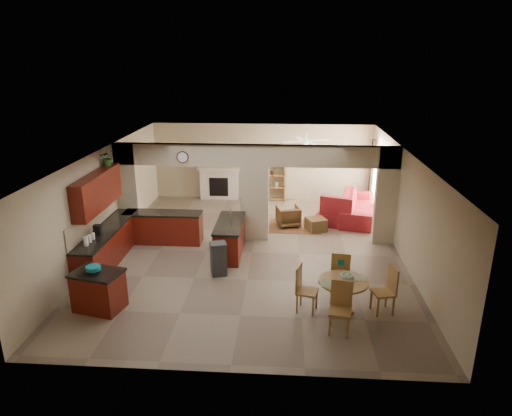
# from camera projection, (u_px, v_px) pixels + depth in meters

# --- Properties ---
(floor) EXTENTS (10.00, 10.00, 0.00)m
(floor) POSITION_uv_depth(u_px,v_px,m) (252.00, 252.00, 12.52)
(floor) COLOR #7A6A54
(floor) RESTS_ON ground
(ceiling) EXTENTS (10.00, 10.00, 0.00)m
(ceiling) POSITION_uv_depth(u_px,v_px,m) (252.00, 152.00, 11.62)
(ceiling) COLOR white
(ceiling) RESTS_ON wall_back
(wall_back) EXTENTS (8.00, 0.00, 8.00)m
(wall_back) POSITION_uv_depth(u_px,v_px,m) (262.00, 162.00, 16.80)
(wall_back) COLOR tan
(wall_back) RESTS_ON floor
(wall_front) EXTENTS (8.00, 0.00, 8.00)m
(wall_front) POSITION_uv_depth(u_px,v_px,m) (228.00, 300.00, 7.34)
(wall_front) COLOR tan
(wall_front) RESTS_ON floor
(wall_left) EXTENTS (0.00, 10.00, 10.00)m
(wall_left) POSITION_uv_depth(u_px,v_px,m) (105.00, 201.00, 12.33)
(wall_left) COLOR tan
(wall_left) RESTS_ON floor
(wall_right) EXTENTS (0.00, 10.00, 10.00)m
(wall_right) POSITION_uv_depth(u_px,v_px,m) (406.00, 207.00, 11.81)
(wall_right) COLOR tan
(wall_right) RESTS_ON floor
(partition_left_pier) EXTENTS (0.60, 0.25, 2.80)m
(partition_left_pier) POSITION_uv_depth(u_px,v_px,m) (128.00, 191.00, 13.25)
(partition_left_pier) COLOR tan
(partition_left_pier) RESTS_ON floor
(partition_center_pier) EXTENTS (0.80, 0.25, 2.20)m
(partition_center_pier) POSITION_uv_depth(u_px,v_px,m) (255.00, 203.00, 13.11)
(partition_center_pier) COLOR tan
(partition_center_pier) RESTS_ON floor
(partition_right_pier) EXTENTS (0.60, 0.25, 2.80)m
(partition_right_pier) POSITION_uv_depth(u_px,v_px,m) (386.00, 196.00, 12.78)
(partition_right_pier) COLOR tan
(partition_right_pier) RESTS_ON floor
(partition_header) EXTENTS (8.00, 0.25, 0.60)m
(partition_header) POSITION_uv_depth(u_px,v_px,m) (255.00, 155.00, 12.67)
(partition_header) COLOR tan
(partition_header) RESTS_ON partition_center_pier
(kitchen_counter) EXTENTS (2.52, 3.29, 1.48)m
(kitchen_counter) POSITION_uv_depth(u_px,v_px,m) (132.00, 237.00, 12.34)
(kitchen_counter) COLOR #490D08
(kitchen_counter) RESTS_ON floor
(upper_cabinets) EXTENTS (0.35, 2.40, 0.90)m
(upper_cabinets) POSITION_uv_depth(u_px,v_px,m) (97.00, 191.00, 11.39)
(upper_cabinets) COLOR #490D08
(upper_cabinets) RESTS_ON wall_left
(peninsula) EXTENTS (0.70, 1.85, 0.91)m
(peninsula) POSITION_uv_depth(u_px,v_px,m) (230.00, 238.00, 12.30)
(peninsula) COLOR #490D08
(peninsula) RESTS_ON floor
(wall_clock) EXTENTS (0.34, 0.03, 0.34)m
(wall_clock) POSITION_uv_depth(u_px,v_px,m) (183.00, 157.00, 12.67)
(wall_clock) COLOR #462617
(wall_clock) RESTS_ON partition_header
(rug) EXTENTS (1.60, 1.30, 0.01)m
(rug) POSITION_uv_depth(u_px,v_px,m) (295.00, 226.00, 14.42)
(rug) COLOR brown
(rug) RESTS_ON floor
(fireplace) EXTENTS (1.60, 0.35, 1.20)m
(fireplace) POSITION_uv_depth(u_px,v_px,m) (219.00, 183.00, 16.99)
(fireplace) COLOR beige
(fireplace) RESTS_ON floor
(shelving_unit) EXTENTS (1.00, 0.32, 1.80)m
(shelving_unit) POSITION_uv_depth(u_px,v_px,m) (271.00, 177.00, 16.77)
(shelving_unit) COLOR olive
(shelving_unit) RESTS_ON floor
(window_a) EXTENTS (0.02, 0.90, 1.90)m
(window_a) POSITION_uv_depth(u_px,v_px,m) (386.00, 190.00, 14.05)
(window_a) COLOR white
(window_a) RESTS_ON wall_right
(window_b) EXTENTS (0.02, 0.90, 1.90)m
(window_b) POSITION_uv_depth(u_px,v_px,m) (376.00, 176.00, 15.66)
(window_b) COLOR white
(window_b) RESTS_ON wall_right
(glazed_door) EXTENTS (0.02, 0.70, 2.10)m
(glazed_door) POSITION_uv_depth(u_px,v_px,m) (380.00, 187.00, 14.91)
(glazed_door) COLOR white
(glazed_door) RESTS_ON wall_right
(drape_a_left) EXTENTS (0.10, 0.28, 2.30)m
(drape_a_left) POSITION_uv_depth(u_px,v_px,m) (389.00, 196.00, 13.49)
(drape_a_left) COLOR #3B2117
(drape_a_left) RESTS_ON wall_right
(drape_a_right) EXTENTS (0.10, 0.28, 2.30)m
(drape_a_right) POSITION_uv_depth(u_px,v_px,m) (381.00, 185.00, 14.62)
(drape_a_right) COLOR #3B2117
(drape_a_right) RESTS_ON wall_right
(drape_b_left) EXTENTS (0.10, 0.28, 2.30)m
(drape_b_left) POSITION_uv_depth(u_px,v_px,m) (378.00, 181.00, 15.10)
(drape_b_left) COLOR #3B2117
(drape_b_left) RESTS_ON wall_right
(drape_b_right) EXTENTS (0.10, 0.28, 2.30)m
(drape_b_right) POSITION_uv_depth(u_px,v_px,m) (372.00, 172.00, 16.23)
(drape_b_right) COLOR #3B2117
(drape_b_right) RESTS_ON wall_right
(ceiling_fan) EXTENTS (1.00, 1.00, 0.10)m
(ceiling_fan) POSITION_uv_depth(u_px,v_px,m) (306.00, 141.00, 14.44)
(ceiling_fan) COLOR white
(ceiling_fan) RESTS_ON ceiling
(kitchen_island) EXTENTS (1.14, 0.92, 0.87)m
(kitchen_island) POSITION_uv_depth(u_px,v_px,m) (99.00, 290.00, 9.61)
(kitchen_island) COLOR #490D08
(kitchen_island) RESTS_ON floor
(teal_bowl) EXTENTS (0.31, 0.31, 0.14)m
(teal_bowl) POSITION_uv_depth(u_px,v_px,m) (93.00, 269.00, 9.43)
(teal_bowl) COLOR #147F89
(teal_bowl) RESTS_ON kitchen_island
(trash_can) EXTENTS (0.44, 0.41, 0.78)m
(trash_can) POSITION_uv_depth(u_px,v_px,m) (219.00, 260.00, 11.14)
(trash_can) COLOR #2D2D2F
(trash_can) RESTS_ON floor
(dining_table) EXTENTS (1.04, 1.04, 0.71)m
(dining_table) POSITION_uv_depth(u_px,v_px,m) (343.00, 291.00, 9.52)
(dining_table) COLOR olive
(dining_table) RESTS_ON floor
(fruit_bowl) EXTENTS (0.29, 0.29, 0.15)m
(fruit_bowl) POSITION_uv_depth(u_px,v_px,m) (347.00, 277.00, 9.44)
(fruit_bowl) COLOR #67B426
(fruit_bowl) RESTS_ON dining_table
(sofa) EXTENTS (2.89, 1.59, 0.80)m
(sofa) POSITION_uv_depth(u_px,v_px,m) (359.00, 206.00, 15.06)
(sofa) COLOR maroon
(sofa) RESTS_ON floor
(chaise) EXTENTS (1.22, 1.11, 0.40)m
(chaise) POSITION_uv_depth(u_px,v_px,m) (334.00, 218.00, 14.54)
(chaise) COLOR maroon
(chaise) RESTS_ON floor
(armchair) EXTENTS (0.84, 0.85, 0.64)m
(armchair) POSITION_uv_depth(u_px,v_px,m) (288.00, 216.00, 14.40)
(armchair) COLOR maroon
(armchair) RESTS_ON floor
(ottoman) EXTENTS (0.71, 0.71, 0.40)m
(ottoman) POSITION_uv_depth(u_px,v_px,m) (316.00, 224.00, 14.03)
(ottoman) COLOR maroon
(ottoman) RESTS_ON floor
(plant) EXTENTS (0.50, 0.47, 0.44)m
(plant) POSITION_uv_depth(u_px,v_px,m) (107.00, 158.00, 11.98)
(plant) COLOR #1A5416
(plant) RESTS_ON upper_cabinets
(chair_north) EXTENTS (0.47, 0.47, 1.02)m
(chair_north) POSITION_uv_depth(u_px,v_px,m) (340.00, 271.00, 10.22)
(chair_north) COLOR olive
(chair_north) RESTS_ON floor
(chair_east) EXTENTS (0.51, 0.51, 1.02)m
(chair_east) POSITION_uv_depth(u_px,v_px,m) (387.00, 288.00, 9.48)
(chair_east) COLOR olive
(chair_east) RESTS_ON floor
(chair_south) EXTENTS (0.49, 0.49, 1.02)m
(chair_south) POSITION_uv_depth(u_px,v_px,m) (341.00, 304.00, 8.85)
(chair_south) COLOR olive
(chair_south) RESTS_ON floor
(chair_west) EXTENTS (0.51, 0.51, 1.02)m
(chair_west) POSITION_uv_depth(u_px,v_px,m) (303.00, 286.00, 9.54)
(chair_west) COLOR olive
(chair_west) RESTS_ON floor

